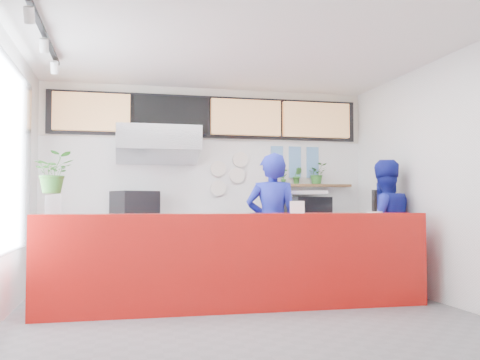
{
  "coord_description": "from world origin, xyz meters",
  "views": [
    {
      "loc": [
        -1.32,
        -5.67,
        1.22
      ],
      "look_at": [
        0.1,
        0.7,
        1.5
      ],
      "focal_mm": 40.0,
      "sensor_mm": 36.0,
      "label": 1
    }
  ],
  "objects_px": {
    "panini_oven": "(134,208)",
    "espresso_machine": "(307,210)",
    "staff_right": "(384,226)",
    "pepper_mill": "(374,201)",
    "staff_center": "(272,225)",
    "service_counter": "(237,261)"
  },
  "relations": [
    {
      "from": "staff_center",
      "to": "service_counter",
      "type": "bearing_deg",
      "value": 61.56
    },
    {
      "from": "espresso_machine",
      "to": "staff_center",
      "type": "relative_size",
      "value": 0.35
    },
    {
      "from": "staff_center",
      "to": "espresso_machine",
      "type": "bearing_deg",
      "value": -109.72
    },
    {
      "from": "espresso_machine",
      "to": "pepper_mill",
      "type": "distance_m",
      "value": 1.86
    },
    {
      "from": "service_counter",
      "to": "panini_oven",
      "type": "height_order",
      "value": "panini_oven"
    },
    {
      "from": "panini_oven",
      "to": "staff_center",
      "type": "height_order",
      "value": "staff_center"
    },
    {
      "from": "pepper_mill",
      "to": "staff_right",
      "type": "bearing_deg",
      "value": 54.41
    },
    {
      "from": "service_counter",
      "to": "pepper_mill",
      "type": "height_order",
      "value": "pepper_mill"
    },
    {
      "from": "panini_oven",
      "to": "espresso_machine",
      "type": "relative_size",
      "value": 0.85
    },
    {
      "from": "service_counter",
      "to": "pepper_mill",
      "type": "bearing_deg",
      "value": -1.26
    },
    {
      "from": "pepper_mill",
      "to": "staff_center",
      "type": "bearing_deg",
      "value": 151.04
    },
    {
      "from": "staff_center",
      "to": "staff_right",
      "type": "relative_size",
      "value": 1.03
    },
    {
      "from": "panini_oven",
      "to": "pepper_mill",
      "type": "distance_m",
      "value": 3.39
    },
    {
      "from": "staff_center",
      "to": "pepper_mill",
      "type": "distance_m",
      "value": 1.32
    },
    {
      "from": "staff_right",
      "to": "pepper_mill",
      "type": "xyz_separation_m",
      "value": [
        -0.46,
        -0.64,
        0.34
      ]
    },
    {
      "from": "service_counter",
      "to": "staff_right",
      "type": "bearing_deg",
      "value": 15.57
    },
    {
      "from": "staff_right",
      "to": "pepper_mill",
      "type": "relative_size",
      "value": 6.84
    },
    {
      "from": "service_counter",
      "to": "pepper_mill",
      "type": "distance_m",
      "value": 1.85
    },
    {
      "from": "staff_center",
      "to": "staff_right",
      "type": "height_order",
      "value": "staff_center"
    },
    {
      "from": "service_counter",
      "to": "panini_oven",
      "type": "xyz_separation_m",
      "value": [
        -1.13,
        1.8,
        0.6
      ]
    },
    {
      "from": "staff_center",
      "to": "pepper_mill",
      "type": "relative_size",
      "value": 7.04
    },
    {
      "from": "panini_oven",
      "to": "staff_center",
      "type": "relative_size",
      "value": 0.29
    }
  ]
}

